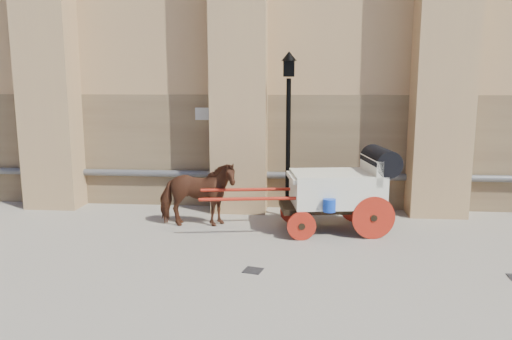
{
  "coord_description": "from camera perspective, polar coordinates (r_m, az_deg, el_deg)",
  "views": [
    {
      "loc": [
        0.52,
        -9.06,
        3.33
      ],
      "look_at": [
        -0.43,
        1.99,
        1.36
      ],
      "focal_mm": 35.0,
      "sensor_mm": 36.0,
      "label": 1
    }
  ],
  "objects": [
    {
      "name": "street_lamp",
      "position": [
        12.22,
        3.71,
        4.55
      ],
      "size": [
        0.38,
        0.38,
        4.05
      ],
      "color": "black",
      "rests_on": "ground"
    },
    {
      "name": "carriage",
      "position": [
        11.32,
        9.91,
        -1.88
      ],
      "size": [
        4.44,
        1.79,
        1.89
      ],
      "rotation": [
        0.0,
        0.0,
        0.15
      ],
      "color": "black",
      "rests_on": "ground"
    },
    {
      "name": "horse",
      "position": [
        11.63,
        -6.75,
        -2.78
      ],
      "size": [
        1.87,
        0.97,
        1.53
      ],
      "primitive_type": "imported",
      "rotation": [
        0.0,
        0.0,
        1.65
      ],
      "color": "#562D19",
      "rests_on": "ground"
    },
    {
      "name": "drain_grate_near",
      "position": [
        9.09,
        -0.35,
        -11.4
      ],
      "size": [
        0.39,
        0.39,
        0.01
      ],
      "primitive_type": "cube",
      "rotation": [
        0.0,
        0.0,
        -0.24
      ],
      "color": "black",
      "rests_on": "ground"
    },
    {
      "name": "ground",
      "position": [
        9.66,
        1.56,
        -10.11
      ],
      "size": [
        90.0,
        90.0,
        0.0
      ],
      "primitive_type": "plane",
      "color": "gray",
      "rests_on": "ground"
    }
  ]
}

